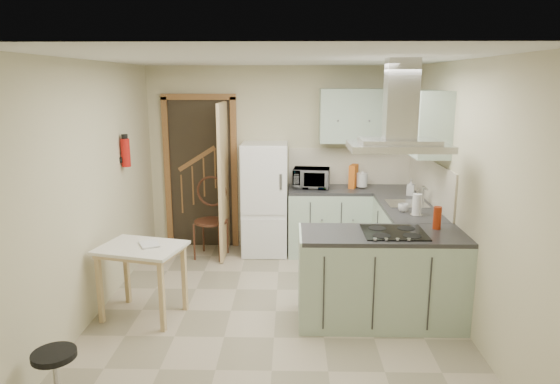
{
  "coord_description": "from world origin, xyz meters",
  "views": [
    {
      "loc": [
        0.15,
        -4.7,
        2.31
      ],
      "look_at": [
        0.03,
        0.45,
        1.15
      ],
      "focal_mm": 32.0,
      "sensor_mm": 36.0,
      "label": 1
    }
  ],
  "objects_px": {
    "extractor_hood": "(399,147)",
    "drop_leaf_table": "(143,281)",
    "microwave": "(311,178)",
    "stool": "(56,378)",
    "peninsula": "(381,278)",
    "bentwood_chair": "(211,222)",
    "fridge": "(265,199)"
  },
  "relations": [
    {
      "from": "fridge",
      "to": "extractor_hood",
      "type": "bearing_deg",
      "value": -56.21
    },
    {
      "from": "bentwood_chair",
      "to": "stool",
      "type": "xyz_separation_m",
      "value": [
        -0.63,
        -3.13,
        -0.27
      ]
    },
    {
      "from": "peninsula",
      "to": "drop_leaf_table",
      "type": "xyz_separation_m",
      "value": [
        -2.33,
        0.05,
        -0.08
      ]
    },
    {
      "from": "drop_leaf_table",
      "to": "stool",
      "type": "relative_size",
      "value": 1.86
    },
    {
      "from": "fridge",
      "to": "stool",
      "type": "height_order",
      "value": "fridge"
    },
    {
      "from": "peninsula",
      "to": "bentwood_chair",
      "type": "distance_m",
      "value": 2.63
    },
    {
      "from": "bentwood_chair",
      "to": "drop_leaf_table",
      "type": "bearing_deg",
      "value": -92.61
    },
    {
      "from": "peninsula",
      "to": "bentwood_chair",
      "type": "height_order",
      "value": "bentwood_chair"
    },
    {
      "from": "drop_leaf_table",
      "to": "bentwood_chair",
      "type": "xyz_separation_m",
      "value": [
        0.4,
        1.73,
        0.12
      ]
    },
    {
      "from": "extractor_hood",
      "to": "bentwood_chair",
      "type": "bearing_deg",
      "value": 138.71
    },
    {
      "from": "drop_leaf_table",
      "to": "bentwood_chair",
      "type": "relative_size",
      "value": 0.81
    },
    {
      "from": "extractor_hood",
      "to": "drop_leaf_table",
      "type": "relative_size",
      "value": 1.15
    },
    {
      "from": "peninsula",
      "to": "extractor_hood",
      "type": "xyz_separation_m",
      "value": [
        0.1,
        0.0,
        1.27
      ]
    },
    {
      "from": "drop_leaf_table",
      "to": "bentwood_chair",
      "type": "bearing_deg",
      "value": 91.24
    },
    {
      "from": "stool",
      "to": "microwave",
      "type": "xyz_separation_m",
      "value": [
        1.96,
        3.37,
        0.82
      ]
    },
    {
      "from": "extractor_hood",
      "to": "drop_leaf_table",
      "type": "xyz_separation_m",
      "value": [
        -2.43,
        0.05,
        -1.35
      ]
    },
    {
      "from": "fridge",
      "to": "stool",
      "type": "relative_size",
      "value": 3.58
    },
    {
      "from": "extractor_hood",
      "to": "bentwood_chair",
      "type": "distance_m",
      "value": 2.98
    },
    {
      "from": "extractor_hood",
      "to": "drop_leaf_table",
      "type": "height_order",
      "value": "extractor_hood"
    },
    {
      "from": "drop_leaf_table",
      "to": "extractor_hood",
      "type": "bearing_deg",
      "value": 12.94
    },
    {
      "from": "microwave",
      "to": "drop_leaf_table",
      "type": "bearing_deg",
      "value": -124.53
    },
    {
      "from": "fridge",
      "to": "bentwood_chair",
      "type": "bearing_deg",
      "value": -164.73
    },
    {
      "from": "peninsula",
      "to": "extractor_hood",
      "type": "bearing_deg",
      "value": 0.0
    },
    {
      "from": "peninsula",
      "to": "fridge",
      "type": "bearing_deg",
      "value": 121.74
    },
    {
      "from": "bentwood_chair",
      "to": "stool",
      "type": "relative_size",
      "value": 2.3
    },
    {
      "from": "extractor_hood",
      "to": "stool",
      "type": "height_order",
      "value": "extractor_hood"
    },
    {
      "from": "peninsula",
      "to": "bentwood_chair",
      "type": "relative_size",
      "value": 1.6
    },
    {
      "from": "fridge",
      "to": "extractor_hood",
      "type": "height_order",
      "value": "extractor_hood"
    },
    {
      "from": "microwave",
      "to": "extractor_hood",
      "type": "bearing_deg",
      "value": -64.01
    },
    {
      "from": "peninsula",
      "to": "microwave",
      "type": "relative_size",
      "value": 3.27
    },
    {
      "from": "microwave",
      "to": "fridge",
      "type": "bearing_deg",
      "value": -169.6
    },
    {
      "from": "drop_leaf_table",
      "to": "microwave",
      "type": "relative_size",
      "value": 1.65
    }
  ]
}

